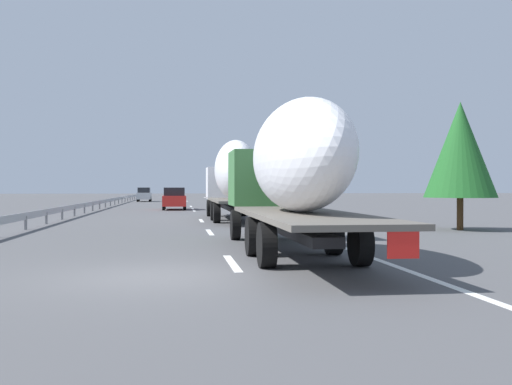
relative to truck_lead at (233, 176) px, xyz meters
The scene contains 18 objects.
ground_plane 19.63m from the truck_lead, 10.65° to the left, with size 260.00×260.00×0.00m, color #4C4C4F.
lane_stripe_0 19.11m from the truck_lead, behind, with size 3.20×0.20×0.01m, color white.
lane_stripe_1 9.43m from the truck_lead, 168.60° to the left, with size 3.20×0.20×0.01m, color white.
lane_stripe_2 3.08m from the truck_lead, 102.39° to the left, with size 3.20×0.20×0.01m, color white.
lane_stripe_3 14.15m from the truck_lead, ahead, with size 3.20×0.20×0.01m, color white.
lane_stripe_4 18.14m from the truck_lead, ahead, with size 3.20×0.20×0.01m, color white.
lane_stripe_5 24.85m from the truck_lead, ahead, with size 3.20×0.20×0.01m, color white.
lane_stripe_6 46.71m from the truck_lead, ahead, with size 3.20×0.20×0.01m, color white.
edge_line_right 24.34m from the truck_lead, ahead, with size 110.00×0.20×0.01m, color white.
truck_lead is the anchor object (origin of this frame).
truck_trailing 17.04m from the truck_lead, behind, with size 13.54×2.55×4.06m.
car_silver_hatch 45.56m from the truck_lead, ahead, with size 4.38×1.74×1.82m.
car_red_compact 16.51m from the truck_lead, 11.76° to the left, with size 4.75×1.90×1.82m.
road_sign 19.19m from the truck_lead, ahead, with size 0.10×0.90×2.98m.
tree_0 47.82m from the truck_lead, 10.33° to the right, with size 3.82×3.82×6.87m.
tree_1 48.34m from the truck_lead, 10.48° to the right, with size 3.13×3.13×7.59m.
tree_2 12.76m from the truck_lead, 135.42° to the right, with size 3.07×3.07×5.51m.
guardrail_median 24.20m from the truck_lead, 23.44° to the left, with size 94.00×0.10×0.76m.
Camera 1 is at (-12.23, -0.49, 1.83)m, focal length 41.62 mm.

